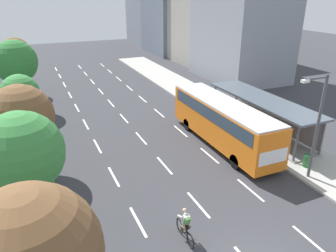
{
  "coord_description": "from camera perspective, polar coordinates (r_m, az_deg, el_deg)",
  "views": [
    {
      "loc": [
        -7.45,
        -7.52,
        10.89
      ],
      "look_at": [
        1.83,
        13.47,
        1.2
      ],
      "focal_mm": 34.43,
      "sensor_mm": 36.0,
      "label": 1
    }
  ],
  "objects": [
    {
      "name": "median_strip",
      "position": [
        29.59,
        -23.74,
        -0.62
      ],
      "size": [
        2.6,
        52.0,
        0.12
      ],
      "primitive_type": "cube",
      "color": "#4C7038",
      "rests_on": "ground"
    },
    {
      "name": "sidewalk_right",
      "position": [
        33.96,
        7.02,
        4.15
      ],
      "size": [
        4.5,
        52.0,
        0.15
      ],
      "primitive_type": "cube",
      "color": "#ADAAA3",
      "rests_on": "ground"
    },
    {
      "name": "lane_divider_left",
      "position": [
        29.27,
        -14.36,
        0.31
      ],
      "size": [
        0.14,
        49.72,
        0.01
      ],
      "color": "white",
      "rests_on": "ground"
    },
    {
      "name": "lane_divider_center",
      "position": [
        29.94,
        -7.8,
        1.35
      ],
      "size": [
        0.14,
        49.72,
        0.01
      ],
      "color": "white",
      "rests_on": "ground"
    },
    {
      "name": "lane_divider_right",
      "position": [
        31.0,
        -1.59,
        2.33
      ],
      "size": [
        0.14,
        49.72,
        0.01
      ],
      "color": "white",
      "rests_on": "ground"
    },
    {
      "name": "bus_shelter",
      "position": [
        27.17,
        16.62,
        2.51
      ],
      "size": [
        2.9,
        11.1,
        2.86
      ],
      "color": "gray",
      "rests_on": "sidewalk_right"
    },
    {
      "name": "bus",
      "position": [
        24.25,
        9.63,
        1.22
      ],
      "size": [
        2.54,
        11.29,
        3.37
      ],
      "color": "orange",
      "rests_on": "ground"
    },
    {
      "name": "cyclist",
      "position": [
        15.68,
        3.07,
        -17.26
      ],
      "size": [
        0.46,
        1.82,
        1.71
      ],
      "color": "black",
      "rests_on": "ground"
    },
    {
      "name": "median_tree_second",
      "position": [
        14.81,
        -24.52,
        -4.42
      ],
      "size": [
        3.59,
        3.59,
        6.3
      ],
      "color": "brown",
      "rests_on": "median_strip"
    },
    {
      "name": "median_tree_third",
      "position": [
        21.06,
        -24.58,
        1.5
      ],
      "size": [
        3.89,
        3.89,
        5.79
      ],
      "color": "brown",
      "rests_on": "median_strip"
    },
    {
      "name": "median_tree_fourth",
      "position": [
        27.35,
        -24.72,
        5.26
      ],
      "size": [
        2.93,
        2.93,
        4.94
      ],
      "color": "brown",
      "rests_on": "median_strip"
    },
    {
      "name": "median_tree_fifth",
      "position": [
        33.39,
        -25.45,
        10.22
      ],
      "size": [
        4.02,
        4.02,
        6.7
      ],
      "color": "brown",
      "rests_on": "median_strip"
    },
    {
      "name": "median_tree_farthest",
      "position": [
        39.81,
        -25.4,
        11.66
      ],
      "size": [
        3.23,
        3.23,
        6.12
      ],
      "color": "brown",
      "rests_on": "median_strip"
    },
    {
      "name": "streetlight",
      "position": [
        20.54,
        24.79,
        0.77
      ],
      "size": [
        1.91,
        0.24,
        6.5
      ],
      "color": "#4C4C51",
      "rests_on": "sidewalk_right"
    },
    {
      "name": "trash_bin",
      "position": [
        23.15,
        23.43,
        -5.63
      ],
      "size": [
        0.52,
        0.52,
        0.85
      ],
      "primitive_type": "cylinder",
      "color": "#286B38",
      "rests_on": "sidewalk_right"
    },
    {
      "name": "building_mid_right",
      "position": [
        55.46,
        4.03,
        20.87
      ],
      "size": [
        6.6,
        13.69,
        17.95
      ],
      "primitive_type": "cube",
      "color": "#A39E93",
      "rests_on": "ground"
    },
    {
      "name": "building_tall_right",
      "position": [
        73.26,
        -3.56,
        19.6
      ],
      "size": [
        6.58,
        11.1,
        13.47
      ],
      "primitive_type": "cube",
      "color": "gray",
      "rests_on": "ground"
    }
  ]
}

